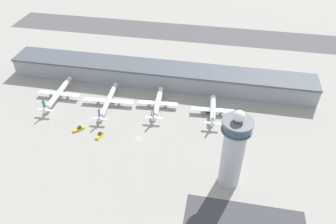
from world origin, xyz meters
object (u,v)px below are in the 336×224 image
object	(u,v)px
service_truck_fuel	(111,103)
service_truck_baggage	(79,129)
airplane_gate_charlie	(158,103)
service_truck_water	(209,112)
airplane_gate_alpha	(58,94)
control_tower	(233,150)
airplane_gate_delta	(213,110)
airplane_gate_bravo	(108,101)
service_truck_catering	(100,135)

from	to	relation	value
service_truck_fuel	service_truck_baggage	distance (m)	35.03
airplane_gate_charlie	service_truck_water	world-z (taller)	airplane_gate_charlie
service_truck_baggage	airplane_gate_alpha	bearing A→B (deg)	132.89
service_truck_baggage	service_truck_water	world-z (taller)	service_truck_water
control_tower	service_truck_baggage	xyz separation A→B (m)	(-105.47, 26.40, -24.69)
service_truck_fuel	service_truck_water	xyz separation A→B (m)	(76.12, 3.12, 0.09)
airplane_gate_charlie	service_truck_water	bearing A→B (deg)	-0.04
airplane_gate_charlie	airplane_gate_delta	world-z (taller)	airplane_gate_charlie
airplane_gate_bravo	service_truck_water	world-z (taller)	airplane_gate_bravo
control_tower	airplane_gate_charlie	size ratio (longest dim) A/B	1.38
airplane_gate_delta	service_truck_fuel	bearing A→B (deg)	-178.44
service_truck_catering	service_truck_water	distance (m)	81.91
service_truck_water	airplane_gate_delta	bearing A→B (deg)	-21.91
airplane_gate_delta	service_truck_water	distance (m)	4.30
airplane_gate_delta	service_truck_catering	distance (m)	83.69
control_tower	airplane_gate_bravo	bearing A→B (deg)	148.43
airplane_gate_alpha	service_truck_water	world-z (taller)	airplane_gate_alpha
service_truck_fuel	service_truck_water	distance (m)	76.18
airplane_gate_alpha	service_truck_fuel	size ratio (longest dim) A/B	6.49
service_truck_catering	airplane_gate_bravo	bearing A→B (deg)	98.93
control_tower	airplane_gate_delta	world-z (taller)	control_tower
airplane_gate_charlie	service_truck_baggage	size ratio (longest dim) A/B	5.06
airplane_gate_alpha	airplane_gate_bravo	bearing A→B (deg)	-1.73
airplane_gate_delta	service_truck_catering	xyz separation A→B (m)	(-74.38, -38.20, -3.63)
airplane_gate_alpha	airplane_gate_charlie	bearing A→B (deg)	2.23
control_tower	service_truck_water	size ratio (longest dim) A/B	6.86
airplane_gate_delta	service_truck_water	xyz separation A→B (m)	(-2.45, 0.98, -3.39)
service_truck_water	service_truck_fuel	bearing A→B (deg)	-177.65
control_tower	airplane_gate_bravo	xyz separation A→B (m)	(-94.25, 57.91, -21.49)
airplane_gate_alpha	airplane_gate_bravo	size ratio (longest dim) A/B	0.98
airplane_gate_delta	service_truck_fuel	world-z (taller)	airplane_gate_delta
airplane_gate_bravo	airplane_gate_charlie	size ratio (longest dim) A/B	1.21
airplane_gate_charlie	service_truck_baggage	xyz separation A→B (m)	(-49.09, -35.87, -3.17)
service_truck_fuel	service_truck_baggage	size ratio (longest dim) A/B	0.92
airplane_gate_charlie	service_truck_catering	size ratio (longest dim) A/B	4.73
service_truck_catering	service_truck_baggage	bearing A→B (deg)	168.67
airplane_gate_alpha	service_truck_baggage	world-z (taller)	airplane_gate_alpha
airplane_gate_bravo	service_truck_water	distance (m)	77.59
service_truck_baggage	service_truck_water	distance (m)	95.60
control_tower	service_truck_water	world-z (taller)	control_tower
airplane_gate_charlie	airplane_gate_alpha	bearing A→B (deg)	-177.77
control_tower	airplane_gate_bravo	distance (m)	112.69
service_truck_fuel	airplane_gate_charlie	bearing A→B (deg)	4.92
airplane_gate_alpha	service_truck_baggage	size ratio (longest dim) A/B	5.98
airplane_gate_bravo	service_truck_catering	world-z (taller)	airplane_gate_bravo
service_truck_catering	service_truck_fuel	xyz separation A→B (m)	(-4.19, 36.06, 0.15)
control_tower	airplane_gate_charlie	world-z (taller)	control_tower
airplane_gate_delta	service_truck_baggage	bearing A→B (deg)	-159.06
airplane_gate_alpha	service_truck_catering	xyz separation A→B (m)	(47.14, -36.12, -3.70)
airplane_gate_bravo	airplane_gate_charlie	world-z (taller)	airplane_gate_charlie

